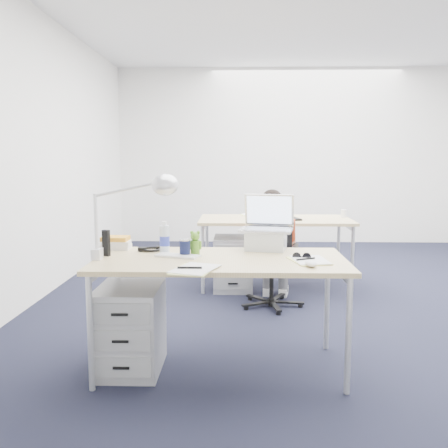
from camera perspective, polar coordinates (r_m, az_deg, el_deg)
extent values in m
plane|color=black|center=(4.96, 14.22, -8.70)|extent=(7.00, 7.00, 0.00)
cube|color=silver|center=(8.22, 9.21, 7.66)|extent=(6.00, 0.02, 2.80)
cube|color=silver|center=(5.03, -21.09, 7.41)|extent=(0.02, 7.00, 2.80)
cube|color=tan|center=(3.20, -0.40, -4.21)|extent=(1.60, 0.80, 0.03)
cylinder|color=#B7BABC|center=(3.08, -15.02, -11.97)|extent=(0.04, 0.04, 0.70)
cylinder|color=#B7BABC|center=(3.03, 14.04, -12.30)|extent=(0.04, 0.04, 0.70)
cylinder|color=#B7BABC|center=(3.73, -11.93, -8.46)|extent=(0.04, 0.04, 0.70)
cylinder|color=#B7BABC|center=(3.68, 11.69, -8.65)|extent=(0.04, 0.04, 0.70)
cube|color=tan|center=(5.33, 5.86, 0.47)|extent=(1.60, 0.80, 0.03)
cylinder|color=#B7BABC|center=(5.04, -2.45, -4.11)|extent=(0.04, 0.04, 0.70)
cylinder|color=#B7BABC|center=(5.16, 14.45, -4.08)|extent=(0.04, 0.04, 0.70)
cylinder|color=#B7BABC|center=(5.73, -1.96, -2.70)|extent=(0.04, 0.04, 0.70)
cylinder|color=#B7BABC|center=(5.83, 12.94, -2.71)|extent=(0.04, 0.04, 0.70)
cylinder|color=black|center=(4.67, 5.46, -6.66)|extent=(0.04, 0.04, 0.36)
cube|color=black|center=(4.63, 5.49, -4.40)|extent=(0.45, 0.45, 0.06)
cube|color=black|center=(4.38, 5.34, -1.25)|extent=(0.38, 0.10, 0.45)
cube|color=#BB3C1A|center=(4.59, 5.48, -1.12)|extent=(0.36, 0.23, 0.45)
sphere|color=tan|center=(4.56, 5.52, 2.76)|extent=(0.17, 0.17, 0.17)
cube|color=#A2A4A8|center=(3.35, -10.70, -11.62)|extent=(0.40, 0.50, 0.55)
cube|color=#A2A4A8|center=(5.25, 1.07, -4.48)|extent=(0.40, 0.50, 0.55)
cube|color=white|center=(3.26, -5.31, -3.62)|extent=(0.31, 0.21, 0.01)
ellipsoid|color=white|center=(2.99, 9.91, -4.49)|extent=(0.08, 0.11, 0.04)
cylinder|color=#151B42|center=(3.27, -4.50, -2.68)|extent=(0.09, 0.09, 0.11)
cylinder|color=silver|center=(3.37, -6.81, -1.54)|extent=(0.09, 0.09, 0.22)
cube|color=silver|center=(3.60, -12.25, -2.11)|extent=(0.21, 0.17, 0.09)
cube|color=black|center=(3.35, -13.32, -2.13)|extent=(0.05, 0.04, 0.17)
cube|color=#F8FA91|center=(2.86, -3.53, -5.21)|extent=(0.29, 0.35, 0.01)
cube|color=#F8FA91|center=(3.15, 9.66, -4.14)|extent=(0.25, 0.32, 0.01)
cylinder|color=white|center=(5.56, 13.51, 1.18)|extent=(0.07, 0.07, 0.09)
cube|color=white|center=(5.57, 3.18, 0.99)|extent=(0.25, 0.31, 0.01)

